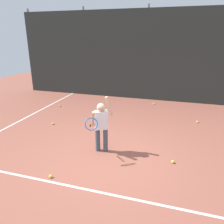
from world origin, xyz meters
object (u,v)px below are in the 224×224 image
(tennis_ball_2, at_px, (60,106))
(tennis_ball_7, at_px, (154,104))
(tennis_ball_6, at_px, (197,122))
(tennis_ball_3, at_px, (53,124))
(tennis_player, at_px, (101,123))
(tennis_ball_5, at_px, (51,176))
(tennis_ball_1, at_px, (173,162))

(tennis_ball_2, xyz_separation_m, tennis_ball_7, (3.53, 1.39, 0.00))
(tennis_ball_6, distance_m, tennis_ball_7, 2.26)
(tennis_ball_3, relative_size, tennis_ball_6, 1.00)
(tennis_player, xyz_separation_m, tennis_ball_5, (-0.60, -1.29, -0.69))
(tennis_ball_2, bearing_deg, tennis_ball_3, -66.84)
(tennis_ball_5, bearing_deg, tennis_ball_3, 120.58)
(tennis_ball_7, bearing_deg, tennis_ball_5, -103.83)
(tennis_ball_2, distance_m, tennis_ball_5, 4.68)
(tennis_ball_5, bearing_deg, tennis_ball_2, 117.63)
(tennis_ball_5, xyz_separation_m, tennis_ball_7, (1.36, 5.54, 0.00))
(tennis_ball_1, relative_size, tennis_ball_6, 1.00)
(tennis_ball_2, xyz_separation_m, tennis_ball_6, (5.11, -0.22, 0.00))
(tennis_ball_2, xyz_separation_m, tennis_ball_3, (0.73, -1.72, 0.00))
(tennis_ball_6, bearing_deg, tennis_ball_5, -126.86)
(tennis_ball_3, distance_m, tennis_ball_7, 4.18)
(tennis_ball_3, xyz_separation_m, tennis_ball_7, (2.80, 3.11, 0.00))
(tennis_ball_2, distance_m, tennis_ball_7, 3.80)
(tennis_player, distance_m, tennis_ball_3, 2.43)
(tennis_ball_5, height_order, tennis_ball_6, same)
(tennis_ball_6, bearing_deg, tennis_ball_1, -103.85)
(tennis_player, height_order, tennis_ball_2, tennis_player)
(tennis_ball_1, distance_m, tennis_ball_6, 2.75)
(tennis_ball_3, relative_size, tennis_ball_5, 1.00)
(tennis_ball_2, bearing_deg, tennis_ball_1, -33.09)
(tennis_player, distance_m, tennis_ball_6, 3.58)
(tennis_ball_2, relative_size, tennis_ball_5, 1.00)
(tennis_player, xyz_separation_m, tennis_ball_2, (-2.77, 2.85, -0.69))
(tennis_ball_5, bearing_deg, tennis_player, 65.14)
(tennis_player, bearing_deg, tennis_ball_6, 20.29)
(tennis_ball_6, relative_size, tennis_ball_7, 1.00)
(tennis_ball_1, relative_size, tennis_ball_7, 1.00)
(tennis_player, relative_size, tennis_ball_7, 20.46)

